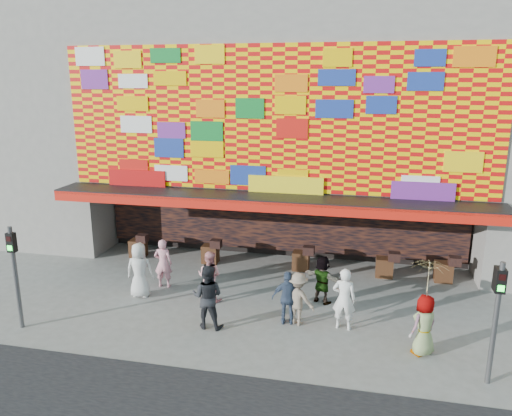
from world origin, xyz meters
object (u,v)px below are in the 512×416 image
Objects in this scene: ped_d at (298,299)px; ped_g at (424,325)px; parasol at (429,277)px; ped_c at (208,296)px; ped_i at (209,276)px; ped_f at (322,280)px; ped_b at (163,263)px; signal_right at (497,310)px; signal_left at (15,266)px; ped_a at (140,270)px; ped_h at (344,299)px; ped_e at (288,298)px.

ped_g reaches higher than ped_d.
parasol is at bearing -175.12° from ped_d.
ped_g is at bearing 179.22° from ped_c.
ped_c is 5.95m from parasol.
ped_i is at bearing -72.83° from ped_c.
ped_d reaches higher than ped_f.
signal_right is at bearing 154.46° from ped_b.
ped_i is at bearing 2.22° from ped_d.
parasol is (3.36, -0.93, 1.34)m from ped_d.
ped_b is at bearing 159.49° from signal_right.
signal_left is 1.92× the size of ped_d.
ped_a reaches higher than ped_f.
ped_a is at bearing 34.10° from ped_f.
ped_b is 5.09m from ped_d.
ped_b is 0.94× the size of parasol.
ped_h is (6.11, -1.65, 0.06)m from ped_b.
ped_f is 0.85× the size of ped_h.
ped_h is 2.57m from parasol.
ped_f is (5.37, -0.08, -0.07)m from ped_b.
ped_b reaches higher than ped_i.
signal_left reaches higher than ped_i.
ped_i is (4.70, 2.89, -1.04)m from signal_left.
ped_f is (0.84, 1.63, -0.03)m from ped_e.
ped_a is at bearing 48.06° from signal_left.
ped_i is (-4.26, 0.97, -0.08)m from ped_h.
signal_right is at bearing 167.24° from ped_i.
ped_b is 5.37m from ped_f.
signal_right reaches higher than ped_g.
ped_c is 1.78m from ped_i.
signal_left reaches higher than ped_g.
ped_i is (-2.96, 0.97, 0.04)m from ped_d.
ped_d is 0.87× the size of parasol.
parasol is (3.64, -0.88, 1.32)m from ped_e.
ped_c is 1.04× the size of parasol.
ped_d is at bearing 164.55° from parasol.
ped_f is 0.95× the size of ped_g.
signal_left is at bearing 39.34° from ped_i.
ped_e is 0.89× the size of ped_h.
ped_d is 0.95× the size of ped_i.
ped_c is 1.19× the size of ped_d.
ped_a is 1.01× the size of parasol.
signal_left reaches higher than ped_h.
parasol reaches higher than ped_c.
ped_i is (-7.70, 2.89, -1.04)m from signal_right.
ped_e is at bearing 163.19° from ped_a.
signal_left is at bearing 49.21° from ped_f.
ped_b is 8.66m from parasol.
ped_e is at bearing -161.49° from ped_c.
signal_right is at bearing 178.30° from ped_d.
signal_right is at bearing -35.63° from parasol.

